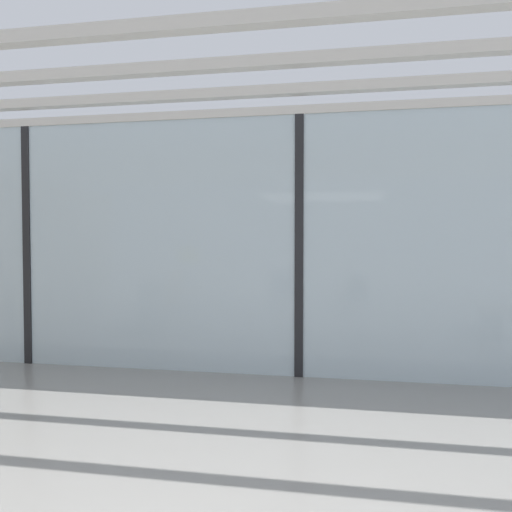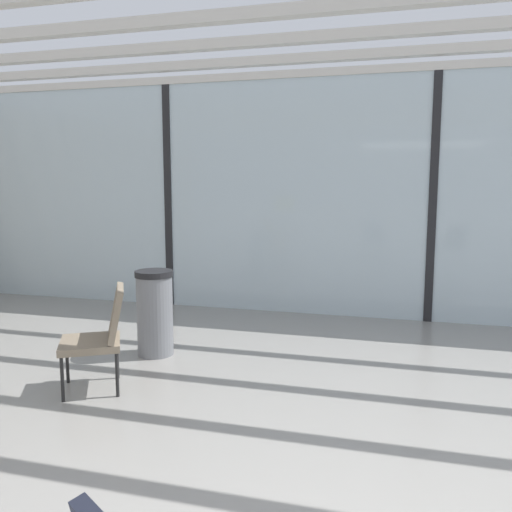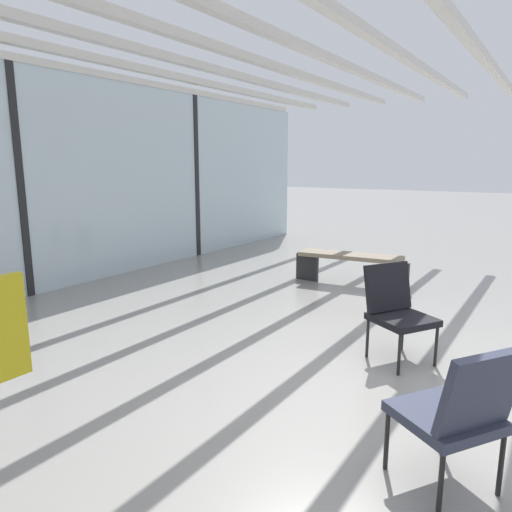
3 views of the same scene
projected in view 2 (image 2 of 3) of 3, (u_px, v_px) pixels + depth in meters
The scene contains 6 objects.
glass_curtain_wall at pixel (433, 200), 6.47m from camera, with size 14.00×0.08×3.04m, color silver.
window_mullion_0 at pixel (169, 198), 7.38m from camera, with size 0.10×0.12×3.04m, color black.
window_mullion_1 at pixel (433, 200), 6.47m from camera, with size 0.10×0.12×3.04m, color black.
parked_airplane at pixel (479, 170), 10.32m from camera, with size 12.48×3.94×3.94m.
lounge_chair_3 at pixel (101, 332), 4.41m from camera, with size 0.69×0.68×0.87m.
trash_bin at pixel (155, 313), 5.31m from camera, with size 0.38×0.38×0.86m.
Camera 2 is at (-0.37, -1.64, 1.73)m, focal length 37.12 mm.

